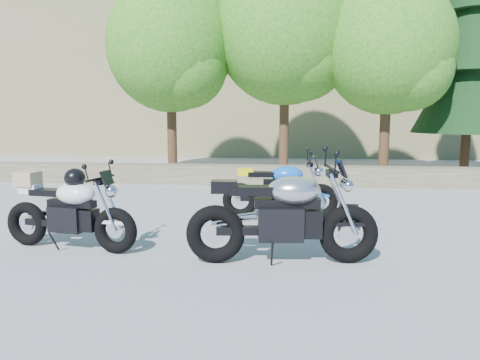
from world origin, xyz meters
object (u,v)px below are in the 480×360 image
object	(u,v)px
blue_bike	(281,190)
backpack	(348,218)
silver_bike	(284,217)
white_bike	(68,210)

from	to	relation	value
blue_bike	backpack	world-z (taller)	blue_bike
silver_bike	blue_bike	world-z (taller)	silver_bike
white_bike	blue_bike	xyz separation A→B (m)	(2.77, 2.20, -0.05)
silver_bike	white_bike	bearing A→B (deg)	168.41
white_bike	blue_bike	world-z (taller)	white_bike
silver_bike	blue_bike	distance (m)	2.48
white_bike	backpack	xyz separation A→B (m)	(3.84, 1.43, -0.34)
white_bike	backpack	size ratio (longest dim) A/B	4.88
backpack	silver_bike	bearing A→B (deg)	-112.76
silver_bike	white_bike	size ratio (longest dim) A/B	1.18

